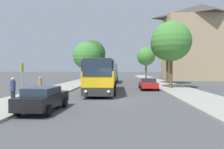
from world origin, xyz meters
name	(u,v)px	position (x,y,z in m)	size (l,w,h in m)	color
ground_plane	(115,99)	(0.00, 0.00, 0.00)	(300.00, 300.00, 0.00)	#4C4C4F
sidewalk_left	(31,98)	(-7.00, 0.00, 0.07)	(4.00, 120.00, 0.15)	#A39E93
sidewalk_right	(202,99)	(7.00, 0.00, 0.07)	(4.00, 120.00, 0.15)	#A39E93
building_right_background	(201,42)	(18.24, 31.77, 8.40)	(16.01, 10.30, 16.80)	tan
bus_front	(102,75)	(-1.53, 5.06, 1.79)	(3.03, 11.46, 3.34)	#2D2D2D
bus_middle	(109,73)	(-1.72, 20.53, 1.77)	(3.00, 10.59, 3.32)	silver
parked_car_left_curb	(43,98)	(-4.05, -5.29, 0.76)	(2.06, 4.48, 1.42)	black
parked_car_right_near	(148,83)	(3.67, 8.35, 0.71)	(2.11, 4.57, 1.33)	red
bus_stop_sign	(23,77)	(-6.84, -1.88, 1.86)	(0.08, 0.45, 2.77)	gray
pedestrian_waiting_near	(13,90)	(-6.89, -3.25, 1.03)	(0.36, 0.36, 1.74)	#23232D
pedestrian_waiting_far	(40,85)	(-6.88, 1.71, 0.97)	(0.36, 0.36, 1.63)	#23232D
tree_left_near	(92,54)	(-5.82, 28.93, 5.72)	(5.71, 5.71, 8.44)	brown
tree_left_far	(87,56)	(-6.44, 25.30, 5.04)	(5.43, 5.43, 7.61)	#47331E
tree_right_near	(168,43)	(7.83, 17.58, 6.51)	(5.43, 5.43, 9.09)	#513D23
tree_right_mid	(171,41)	(6.52, 9.10, 5.80)	(4.84, 4.84, 8.09)	brown
tree_right_far	(146,56)	(6.13, 32.98, 5.29)	(4.21, 4.21, 7.27)	brown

